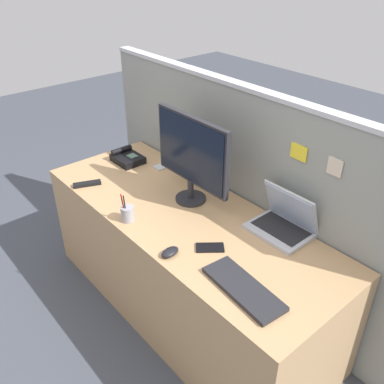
{
  "coord_description": "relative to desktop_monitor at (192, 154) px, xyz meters",
  "views": [
    {
      "loc": [
        1.52,
        -1.25,
        2.05
      ],
      "look_at": [
        0.0,
        0.05,
        0.84
      ],
      "focal_mm": 39.65,
      "sensor_mm": 36.0,
      "label": 1
    }
  ],
  "objects": [
    {
      "name": "pen_cup",
      "position": [
        -0.06,
        -0.41,
        -0.25
      ],
      "size": [
        0.07,
        0.07,
        0.17
      ],
      "color": "#99999E",
      "rests_on": "desk"
    },
    {
      "name": "keyboard_main",
      "position": [
        0.72,
        -0.32,
        -0.28
      ],
      "size": [
        0.42,
        0.19,
        0.02
      ],
      "primitive_type": "cube",
      "rotation": [
        0.0,
        0.0,
        -0.09
      ],
      "color": "#232328",
      "rests_on": "desk"
    },
    {
      "name": "cell_phone_black_slab",
      "position": [
        0.41,
        -0.23,
        -0.29
      ],
      "size": [
        0.14,
        0.15,
        0.01
      ],
      "primitive_type": "cube",
      "rotation": [
        0.0,
        0.0,
        -0.69
      ],
      "color": "black",
      "rests_on": "desk"
    },
    {
      "name": "cubicle_divider",
      "position": [
        0.09,
        0.28,
        -0.32
      ],
      "size": [
        2.33,
        0.08,
        1.38
      ],
      "color": "gray",
      "rests_on": "ground_plane"
    },
    {
      "name": "ground_plane",
      "position": [
        0.09,
        -0.13,
        -1.01
      ],
      "size": [
        10.0,
        10.0,
        0.0
      ],
      "primitive_type": "plane",
      "color": "#424751"
    },
    {
      "name": "desk",
      "position": [
        0.09,
        -0.13,
        -0.65
      ],
      "size": [
        1.94,
        0.73,
        0.72
      ],
      "primitive_type": "cube",
      "color": "tan",
      "rests_on": "ground_plane"
    },
    {
      "name": "desk_phone",
      "position": [
        -0.66,
        -0.02,
        -0.27
      ],
      "size": [
        0.21,
        0.17,
        0.08
      ],
      "color": "black",
      "rests_on": "desk"
    },
    {
      "name": "tv_remote",
      "position": [
        -0.54,
        -0.39,
        -0.28
      ],
      "size": [
        0.11,
        0.17,
        0.02
      ],
      "primitive_type": "cube",
      "rotation": [
        0.0,
        0.0,
        -0.39
      ],
      "color": "black",
      "rests_on": "desk"
    },
    {
      "name": "laptop",
      "position": [
        0.55,
        0.17,
        -0.23
      ],
      "size": [
        0.31,
        0.24,
        0.24
      ],
      "color": "#B2B5BC",
      "rests_on": "desk"
    },
    {
      "name": "cell_phone_silver_slab",
      "position": [
        -0.44,
        0.13,
        -0.29
      ],
      "size": [
        0.07,
        0.14,
        0.01
      ],
      "primitive_type": "cube",
      "rotation": [
        0.0,
        0.0,
        -0.0
      ],
      "color": "#B7BAC1",
      "rests_on": "desk"
    },
    {
      "name": "computer_mouse_right_hand",
      "position": [
        0.32,
        -0.41,
        -0.28
      ],
      "size": [
        0.07,
        0.11,
        0.03
      ],
      "primitive_type": "ellipsoid",
      "rotation": [
        0.0,
        0.0,
        0.1
      ],
      "color": "black",
      "rests_on": "desk"
    },
    {
      "name": "desktop_monitor",
      "position": [
        0.0,
        0.0,
        0.0
      ],
      "size": [
        0.56,
        0.18,
        0.51
      ],
      "color": "#232328",
      "rests_on": "desk"
    }
  ]
}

